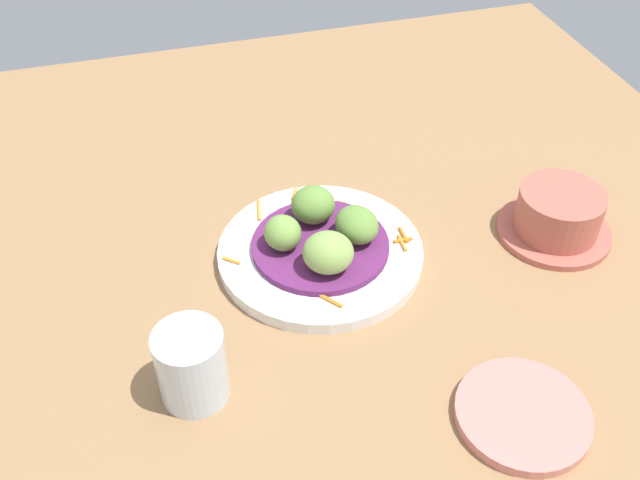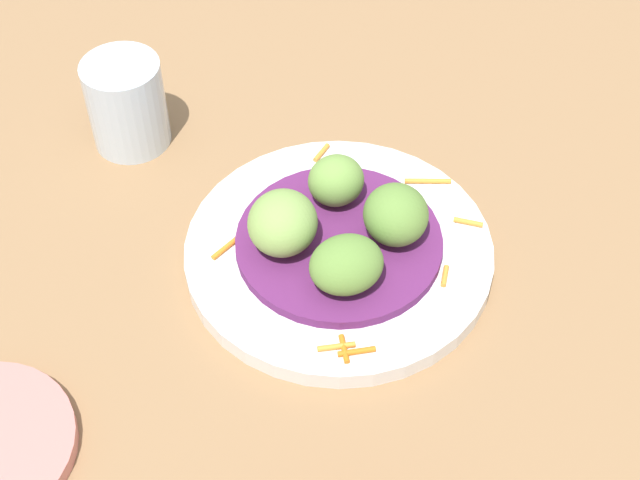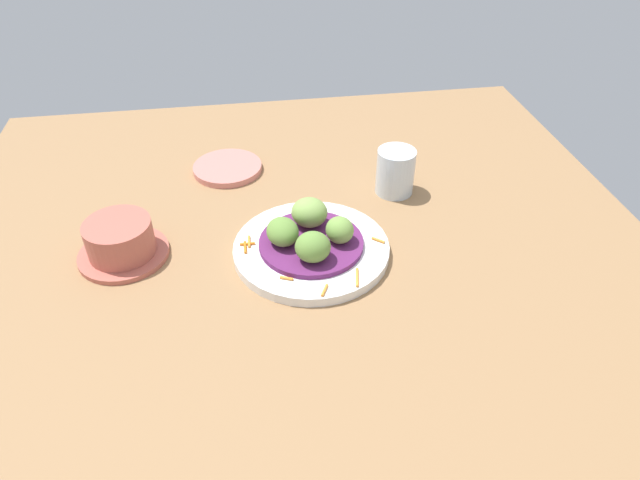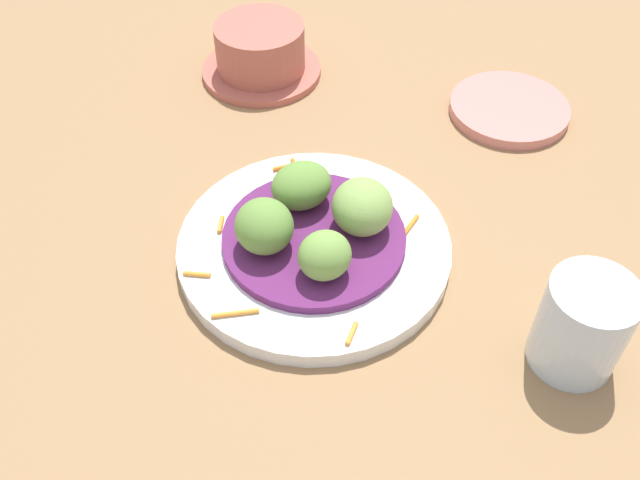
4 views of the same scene
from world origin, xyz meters
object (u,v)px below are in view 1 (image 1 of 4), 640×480
Objects in this scene: main_plate at (320,253)px; water_glass at (192,366)px; guac_scoop_left at (357,225)px; guac_scoop_center at (313,205)px; guac_scoop_right at (283,234)px; guac_scoop_back at (328,253)px; side_plate_small at (523,415)px; terracotta_bowl at (558,216)px.

water_glass is (14.56, -16.45, 3.17)cm from main_plate.
guac_scoop_center is (-4.45, -3.77, 0.23)cm from guac_scoop_left.
guac_scoop_center is 1.17× the size of guac_scoop_right.
guac_scoop_back is at bearing -49.69° from guac_scoop_left.
guac_scoop_right is at bearing 140.38° from water_glass.
guac_scoop_right is 30.77cm from side_plate_small.
main_plate is 22.20cm from water_glass.
guac_scoop_left is at bearing 124.68° from water_glass.
guac_scoop_back is 27.96cm from terracotta_bowl.
main_plate is 4.23× the size of guac_scoop_back.
guac_scoop_right is 0.35× the size of side_plate_small.
guac_scoop_center is (-4.11, 0.34, 3.71)cm from main_plate.
guac_scoop_back reaches higher than guac_scoop_right.
guac_scoop_right is 0.55× the size of water_glass.
guac_scoop_center is 28.35cm from terracotta_bowl.
guac_scoop_center reaches higher than side_plate_small.
guac_scoop_back is (4.11, -0.34, 3.77)cm from main_plate.
guac_scoop_back is 19.21cm from water_glass.
guac_scoop_right is 0.33× the size of terracotta_bowl.
guac_scoop_left is 1.06× the size of guac_scoop_center.
water_glass reaches higher than side_plate_small.
water_glass reaches higher than guac_scoop_right.
guac_scoop_right is at bearing -139.69° from guac_scoop_back.
guac_scoop_center is 32.24cm from side_plate_small.
guac_scoop_right is 31.95cm from terracotta_bowl.
guac_scoop_left is 0.98× the size of guac_scoop_back.
water_glass is at bearing -41.95° from guac_scoop_center.
side_plate_small is 1.58× the size of water_glass.
main_plate is at bearing -155.65° from side_plate_small.
terracotta_bowl is (3.28, 23.45, -1.52)cm from guac_scoop_left.
guac_scoop_center is 0.38× the size of terracotta_bowl.
water_glass is at bearing -76.03° from terracotta_bowl.
water_glass is (10.95, -44.00, 1.20)cm from terracotta_bowl.
guac_scoop_right is at bearing -148.87° from side_plate_small.
side_plate_small is at bearing 16.55° from guac_scoop_left.
guac_scoop_center is 0.41× the size of side_plate_small.
guac_scoop_right reaches higher than main_plate.
guac_scoop_right is at bearing -97.12° from terracotta_bowl.
guac_scoop_right is 5.84cm from guac_scoop_back.
guac_scoop_right reaches higher than terracotta_bowl.
guac_scoop_left is 0.68× the size of water_glass.
guac_scoop_left is 5.84cm from guac_scoop_center.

